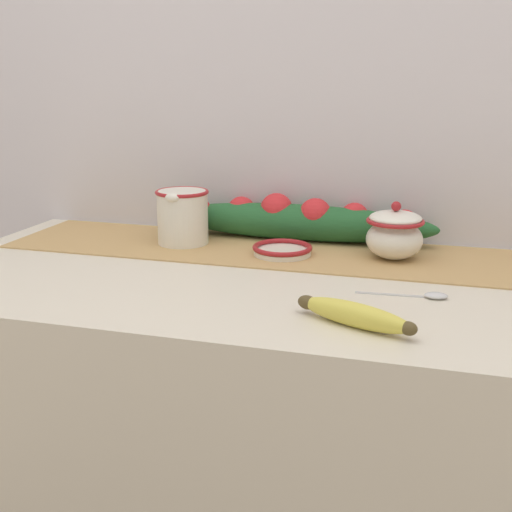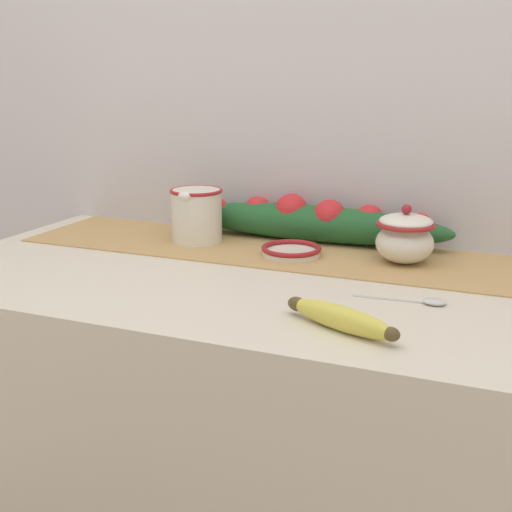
% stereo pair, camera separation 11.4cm
% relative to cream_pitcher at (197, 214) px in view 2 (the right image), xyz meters
% --- Properties ---
extents(countertop, '(1.32, 0.65, 0.86)m').
position_rel_cream_pitcher_xyz_m(countertop, '(0.23, -0.18, -0.50)').
color(countertop, beige).
rests_on(countertop, ground_plane).
extents(back_wall, '(2.12, 0.04, 2.40)m').
position_rel_cream_pitcher_xyz_m(back_wall, '(0.23, 0.17, 0.27)').
color(back_wall, silver).
rests_on(back_wall, ground_plane).
extents(table_runner, '(1.22, 0.28, 0.00)m').
position_rel_cream_pitcher_xyz_m(table_runner, '(0.23, -0.00, -0.06)').
color(table_runner, tan).
rests_on(table_runner, countertop).
extents(cream_pitcher, '(0.12, 0.14, 0.12)m').
position_rel_cream_pitcher_xyz_m(cream_pitcher, '(0.00, 0.00, 0.00)').
color(cream_pitcher, white).
rests_on(cream_pitcher, countertop).
extents(sugar_bowl, '(0.12, 0.12, 0.12)m').
position_rel_cream_pitcher_xyz_m(sugar_bowl, '(0.46, -0.00, -0.01)').
color(sugar_bowl, white).
rests_on(sugar_bowl, countertop).
extents(small_dish, '(0.12, 0.12, 0.02)m').
position_rel_cream_pitcher_xyz_m(small_dish, '(0.24, -0.03, -0.05)').
color(small_dish, white).
rests_on(small_dish, countertop).
extents(banana, '(0.19, 0.11, 0.04)m').
position_rel_cream_pitcher_xyz_m(banana, '(0.43, -0.38, -0.05)').
color(banana, '#DBCC4C').
rests_on(banana, countertop).
extents(spoon, '(0.15, 0.03, 0.01)m').
position_rel_cream_pitcher_xyz_m(spoon, '(0.53, -0.22, -0.06)').
color(spoon, silver).
rests_on(spoon, countertop).
extents(poinsettia_garland, '(0.62, 0.09, 0.10)m').
position_rel_cream_pitcher_xyz_m(poinsettia_garland, '(0.23, 0.10, -0.02)').
color(poinsettia_garland, '#235B2D').
rests_on(poinsettia_garland, countertop).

